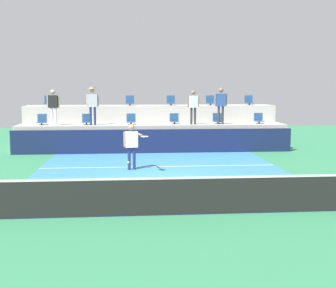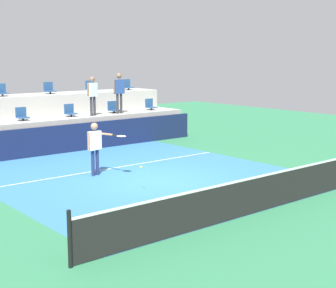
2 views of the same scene
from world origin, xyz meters
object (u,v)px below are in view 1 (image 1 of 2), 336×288
at_px(stadium_chair_upper_far_right, 249,101).
at_px(stadium_chair_upper_right, 210,101).
at_px(spectator_leaning_on_rail, 53,104).
at_px(spectator_in_white, 221,102).
at_px(stadium_chair_lower_far_left, 42,120).
at_px(tennis_ball, 128,162).
at_px(tennis_player, 132,142).
at_px(stadium_chair_lower_mid_left, 131,120).
at_px(stadium_chair_upper_mid_left, 130,101).
at_px(stadium_chair_lower_right, 217,119).
at_px(stadium_chair_upper_left, 90,101).
at_px(stadium_chair_upper_mid_right, 171,101).
at_px(spectator_in_grey, 193,104).
at_px(spectator_with_hat, 92,102).
at_px(stadium_chair_lower_left, 87,120).
at_px(stadium_chair_lower_mid_right, 174,120).
at_px(stadium_chair_lower_far_right, 259,119).
at_px(stadium_chair_upper_far_left, 48,102).

bearing_deg(stadium_chair_upper_far_right, stadium_chair_upper_right, 180.00).
relative_size(spectator_leaning_on_rail, spectator_in_white, 0.95).
bearing_deg(stadium_chair_lower_far_left, tennis_ball, -62.13).
bearing_deg(tennis_ball, tennis_player, 87.40).
bearing_deg(stadium_chair_upper_far_right, tennis_ball, -123.51).
bearing_deg(stadium_chair_upper_right, stadium_chair_upper_far_right, 0.00).
bearing_deg(stadium_chair_lower_mid_left, spectator_in_white, -5.03).
bearing_deg(stadium_chair_upper_mid_left, stadium_chair_lower_right, -22.57).
height_order(stadium_chair_upper_left, stadium_chair_upper_mid_right, same).
bearing_deg(stadium_chair_upper_mid_left, spectator_in_grey, -35.55).
relative_size(stadium_chair_upper_mid_right, spectator_with_hat, 0.29).
height_order(spectator_with_hat, spectator_in_white, spectator_with_hat).
relative_size(stadium_chair_lower_left, spectator_leaning_on_rail, 0.31).
xyz_separation_m(spectator_leaning_on_rail, spectator_with_hat, (1.82, 0.00, 0.10)).
relative_size(stadium_chair_lower_right, spectator_in_grey, 0.31).
height_order(stadium_chair_lower_right, stadium_chair_upper_left, stadium_chair_upper_left).
height_order(stadium_chair_upper_right, spectator_in_grey, spectator_in_grey).
xyz_separation_m(stadium_chair_lower_mid_right, tennis_player, (-2.09, -5.38, -0.43)).
distance_m(stadium_chair_lower_left, stadium_chair_upper_mid_right, 4.70).
xyz_separation_m(tennis_player, spectator_with_hat, (-1.84, 4.99, 1.33)).
height_order(spectator_with_hat, tennis_ball, spectator_with_hat).
distance_m(stadium_chair_lower_mid_right, stadium_chair_upper_mid_left, 2.95).
bearing_deg(spectator_with_hat, stadium_chair_lower_far_right, 2.68).
height_order(stadium_chair_lower_right, stadium_chair_upper_mid_right, stadium_chair_upper_mid_right).
distance_m(stadium_chair_lower_mid_left, stadium_chair_upper_right, 4.68).
distance_m(stadium_chair_lower_mid_left, stadium_chair_upper_mid_left, 1.99).
relative_size(stadium_chair_lower_far_left, stadium_chair_upper_right, 1.00).
bearing_deg(stadium_chair_upper_mid_right, stadium_chair_upper_left, 180.00).
xyz_separation_m(stadium_chair_lower_far_left, stadium_chair_upper_mid_left, (4.22, 1.80, 0.85)).
relative_size(stadium_chair_upper_right, spectator_leaning_on_rail, 0.31).
bearing_deg(stadium_chair_upper_mid_right, stadium_chair_upper_far_right, 0.00).
bearing_deg(tennis_ball, stadium_chair_lower_left, 104.60).
distance_m(stadium_chair_lower_far_left, spectator_in_grey, 7.32).
bearing_deg(stadium_chair_lower_left, spectator_leaning_on_rail, -165.56).
bearing_deg(stadium_chair_lower_far_right, stadium_chair_lower_left, 180.00).
bearing_deg(spectator_in_grey, stadium_chair_upper_mid_left, 144.45).
distance_m(stadium_chair_lower_mid_left, stadium_chair_lower_mid_right, 2.12).
xyz_separation_m(stadium_chair_lower_mid_left, stadium_chair_lower_right, (4.28, 0.00, 0.00)).
relative_size(stadium_chair_lower_mid_right, stadium_chair_upper_right, 1.00).
bearing_deg(tennis_player, spectator_with_hat, 110.26).
distance_m(stadium_chair_upper_right, spectator_in_white, 2.19).
relative_size(stadium_chair_upper_far_left, spectator_in_grey, 0.31).
distance_m(stadium_chair_upper_right, spectator_leaning_on_rail, 8.17).
relative_size(stadium_chair_lower_mid_right, spectator_in_white, 0.29).
distance_m(stadium_chair_lower_far_left, stadium_chair_lower_mid_right, 6.39).
xyz_separation_m(stadium_chair_lower_far_left, tennis_ball, (4.19, -7.92, -0.75)).
distance_m(stadium_chair_lower_right, stadium_chair_upper_far_right, 2.87).
bearing_deg(tennis_ball, stadium_chair_lower_far_right, 50.79).
relative_size(stadium_chair_lower_mid_left, stadium_chair_lower_mid_right, 1.00).
bearing_deg(stadium_chair_upper_left, stadium_chair_upper_right, 0.00).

